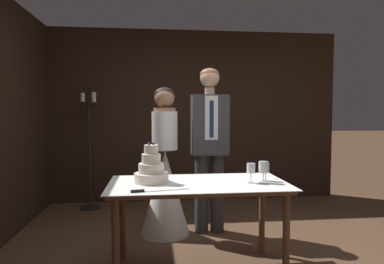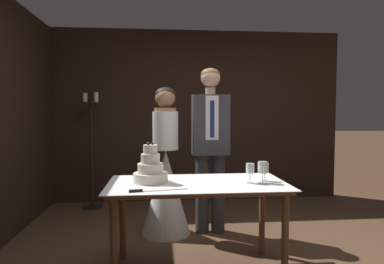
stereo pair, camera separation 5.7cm
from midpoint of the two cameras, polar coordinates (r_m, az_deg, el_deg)
The scene contains 10 objects.
wall_back at distance 5.24m, azimuth -0.19°, elevation 2.69°, with size 4.45×0.12×2.57m, color black.
cake_table at distance 2.91m, azimuth 0.46°, elevation -10.08°, with size 1.48×0.78×0.76m.
tiered_cake at distance 2.90m, azimuth -7.36°, elevation -6.29°, with size 0.29×0.29×0.34m.
cake_knife at distance 2.59m, azimuth -7.80°, elevation -9.66°, with size 0.44×0.10×0.02m.
wine_glass_near at distance 2.89m, azimuth 9.23°, elevation -6.06°, with size 0.07×0.07×0.16m.
wine_glass_middle at distance 2.91m, azimuth 11.26°, elevation -5.85°, with size 0.08×0.08×0.18m.
wine_glass_far at distance 3.00m, azimuth 11.61°, elevation -5.98°, with size 0.06×0.06×0.15m.
bride at distance 3.81m, azimuth -4.97°, elevation -7.94°, with size 0.54×0.54×1.62m.
groom at distance 3.79m, azimuth 2.51°, elevation -1.48°, with size 0.40×0.25×1.83m.
candle_stand at distance 4.97m, azimuth -17.06°, elevation -3.65°, with size 0.28×0.28×1.62m.
Camera 1 is at (-0.60, -2.77, 1.35)m, focal length 32.00 mm.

